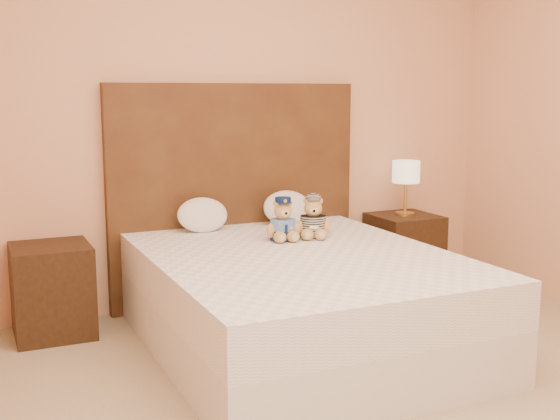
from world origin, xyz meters
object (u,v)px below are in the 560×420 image
at_px(nightstand_left, 52,290).
at_px(pillow_left, 202,213).
at_px(bed, 299,301).
at_px(teddy_prisoner, 313,217).
at_px(nightstand_right, 404,251).
at_px(teddy_police, 283,219).
at_px(pillow_right, 287,206).
at_px(lamp, 406,175).

bearing_deg(nightstand_left, pillow_left, 1.80).
relative_size(bed, teddy_prisoner, 7.79).
relative_size(nightstand_left, pillow_left, 1.63).
distance_m(nightstand_left, teddy_prisoner, 1.63).
relative_size(nightstand_right, teddy_police, 2.11).
bearing_deg(pillow_left, teddy_prisoner, -40.55).
bearing_deg(teddy_police, nightstand_right, 27.95).
xyz_separation_m(bed, pillow_right, (0.31, 0.83, 0.40)).
bearing_deg(nightstand_left, teddy_police, -18.39).
height_order(nightstand_right, teddy_prisoner, teddy_prisoner).
bearing_deg(teddy_police, nightstand_left, 169.36).
xyz_separation_m(nightstand_left, nightstand_right, (2.50, 0.00, 0.00)).
distance_m(nightstand_left, teddy_police, 1.44).
bearing_deg(pillow_right, nightstand_right, -1.83).
distance_m(lamp, pillow_left, 1.56).
xyz_separation_m(lamp, pillow_right, (-0.94, 0.03, -0.17)).
xyz_separation_m(teddy_police, teddy_prisoner, (0.20, -0.01, -0.00)).
distance_m(teddy_prisoner, pillow_right, 0.48).
relative_size(bed, teddy_police, 7.66).
relative_size(bed, nightstand_left, 3.64).
bearing_deg(pillow_right, bed, -110.58).
xyz_separation_m(bed, teddy_police, (0.06, 0.36, 0.41)).
height_order(nightstand_right, pillow_right, pillow_right).
xyz_separation_m(bed, nightstand_right, (1.25, 0.80, -0.00)).
height_order(nightstand_left, pillow_left, pillow_left).
bearing_deg(lamp, pillow_left, 178.89).
distance_m(nightstand_left, pillow_right, 1.61).
bearing_deg(teddy_prisoner, nightstand_left, -174.45).
xyz_separation_m(teddy_prisoner, pillow_left, (-0.56, 0.48, -0.01)).
distance_m(bed, lamp, 1.59).
relative_size(nightstand_left, pillow_right, 1.56).
bearing_deg(pillow_right, teddy_police, -118.06).
distance_m(teddy_police, pillow_left, 0.59).
bearing_deg(teddy_prisoner, pillow_right, 106.20).
bearing_deg(pillow_left, pillow_right, 0.00).
distance_m(nightstand_right, pillow_right, 1.02).
height_order(bed, teddy_police, teddy_police).
bearing_deg(pillow_left, lamp, -1.11).
height_order(bed, nightstand_left, same).
relative_size(bed, nightstand_right, 3.64).
xyz_separation_m(nightstand_right, teddy_police, (-1.19, -0.44, 0.41)).
relative_size(nightstand_right, pillow_left, 1.63).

